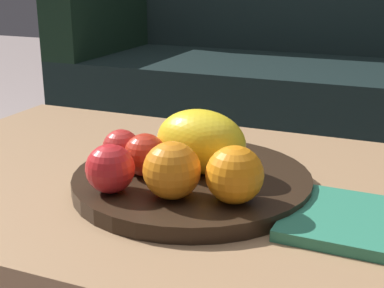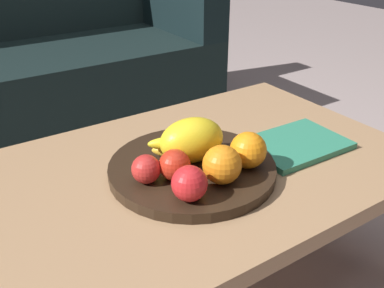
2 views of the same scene
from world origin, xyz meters
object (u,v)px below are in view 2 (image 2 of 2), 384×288
Objects in this scene: banana_bunch at (184,149)px; orange_left at (248,150)px; coffee_table at (181,183)px; fruit_bowl at (192,168)px; apple_front at (146,169)px; apple_left at (175,165)px; orange_front at (222,165)px; apple_right at (189,183)px; couch at (18,71)px; magazine at (295,144)px; melon_large_front at (192,140)px.

orange_left is at bearing -45.71° from banana_bunch.
orange_left is 0.55× the size of banana_bunch.
coffee_table is 2.97× the size of fruit_bowl.
apple_front is 0.06m from apple_left.
orange_front is 0.09m from apple_right.
apple_front is (-0.13, 0.09, -0.01)m from orange_front.
couch reaches higher than magazine.
orange_front is at bearing -167.37° from orange_left.
apple_right is (-0.08, -0.11, 0.05)m from fruit_bowl.
apple_right reaches higher than apple_front.
melon_large_front reaches higher than orange_front.
apple_front is 0.85× the size of apple_right.
fruit_bowl is 5.61× the size of apple_left.
melon_large_front is (0.01, 0.01, 0.06)m from fruit_bowl.
couch is 1.26m from apple_front.
apple_front is at bearing 146.53° from orange_front.
orange_front reaches higher than coffee_table.
apple_front is at bearing -162.55° from banana_bunch.
orange_left is 0.17m from apple_left.
orange_front is at bearing -33.47° from apple_front.
coffee_table is 18.20× the size of apple_front.
magazine is (0.35, -0.01, -0.05)m from apple_left.
melon_large_front reaches higher than apple_left.
magazine is at bearing -1.10° from apple_left.
coffee_table is 0.09m from banana_bunch.
apple_right is (-0.07, -0.14, 0.10)m from coffee_table.
magazine is (0.38, -1.29, 0.09)m from couch.
apple_front is 0.41m from magazine.
banana_bunch is (-0.01, 0.03, 0.04)m from fruit_bowl.
apple_left is (-0.07, -0.03, 0.05)m from fruit_bowl.
magazine is at bearing -73.60° from couch.
coffee_table is at bearing -86.32° from couch.
couch is 1.23m from banana_bunch.
couch is 1.36m from orange_front.
couch is at bearing 88.53° from apple_front.
melon_large_front is at bearing 32.37° from apple_left.
orange_front is (0.02, -0.13, 0.11)m from coffee_table.
fruit_bowl is 0.11m from orange_front.
apple_right is (-0.02, -0.08, 0.00)m from apple_left.
magazine is at bearing -10.95° from melon_large_front.
coffee_table is at bearing 48.61° from apple_left.
fruit_bowl is 2.54× the size of banana_bunch.
orange_left is (0.19, -1.32, 0.15)m from couch.
couch is 6.80× the size of magazine.
apple_left is at bearing -179.73° from magazine.
melon_large_front is at bearing -36.24° from coffee_table.
banana_bunch reaches higher than fruit_bowl.
orange_front is at bearing -166.99° from magazine.
couch is 1.34m from magazine.
magazine is at bearing 11.20° from orange_left.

